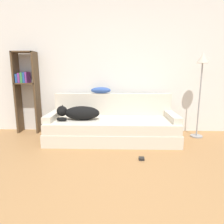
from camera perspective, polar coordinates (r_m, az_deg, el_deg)
name	(u,v)px	position (r m, az deg, el deg)	size (l,w,h in m)	color
wall_back	(118,64)	(4.08, 1.61, 13.44)	(7.19, 0.06, 2.70)	silver
couch	(112,130)	(3.58, 0.04, -5.09)	(2.26, 0.92, 0.38)	beige
couch_backrest	(113,104)	(3.87, 0.21, 2.25)	(2.22, 0.15, 0.42)	beige
couch_arm_left	(53,116)	(3.69, -16.51, -1.10)	(0.15, 0.73, 0.11)	beige
couch_arm_right	(172,117)	(3.64, 16.86, -1.31)	(0.15, 0.73, 0.11)	beige
dog	(79,113)	(3.52, -9.42, -0.23)	(0.75, 0.30, 0.26)	black
laptop	(112,119)	(3.50, 0.01, -2.06)	(0.39, 0.34, 0.02)	silver
throw_pillow	(101,90)	(3.86, -3.21, 6.21)	(0.38, 0.16, 0.12)	#335199
bookshelf	(26,87)	(4.30, -23.30, 6.48)	(0.43, 0.26, 1.59)	#4C3823
floor_lamp	(202,70)	(3.95, 24.32, 10.82)	(0.22, 0.22, 1.54)	gray
power_adapter	(142,159)	(2.88, 8.43, -13.05)	(0.07, 0.07, 0.04)	black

